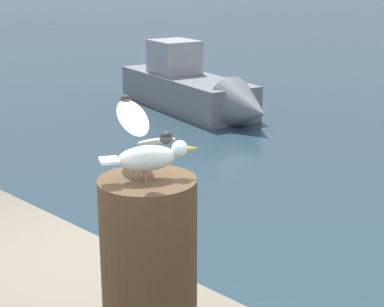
{
  "coord_description": "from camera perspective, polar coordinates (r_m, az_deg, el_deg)",
  "views": [
    {
      "loc": [
        2.38,
        -2.02,
        3.02
      ],
      "look_at": [
        0.7,
        -0.29,
        2.29
      ],
      "focal_mm": 57.02,
      "sensor_mm": 36.0,
      "label": 1
    }
  ],
  "objects": [
    {
      "name": "mooring_post",
      "position": [
        2.52,
        -4.03,
        -10.54
      ],
      "size": [
        0.39,
        0.39,
        0.75
      ],
      "primitive_type": "cylinder",
      "color": "#4C3823",
      "rests_on": "harbor_quay"
    },
    {
      "name": "seagull",
      "position": [
        2.33,
        -4.21,
        0.75
      ],
      "size": [
        0.64,
        0.42,
        0.27
      ],
      "color": "#C66C60",
      "rests_on": "mooring_post"
    },
    {
      "name": "boat_grey",
      "position": [
        13.49,
        0.54,
        5.87
      ],
      "size": [
        5.04,
        2.35,
        1.64
      ],
      "color": "gray",
      "rests_on": "ground_plane"
    }
  ]
}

